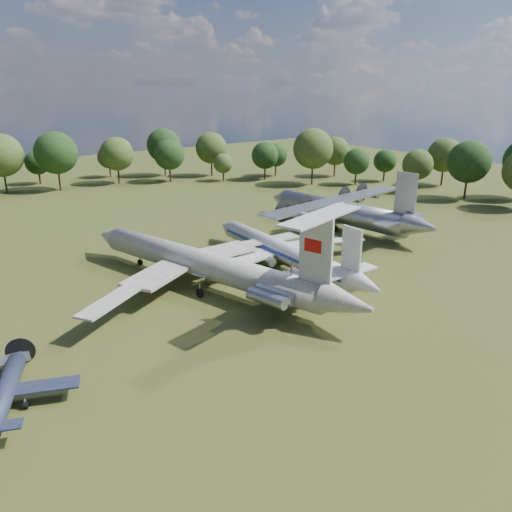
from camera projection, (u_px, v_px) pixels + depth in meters
ground at (194, 301)px, 67.13m from camera, size 300.00×300.00×0.00m
il62_airliner at (204, 269)px, 70.95m from camera, size 54.12×63.13×5.33m
tu104_jet at (283, 255)px, 78.53m from camera, size 34.11×44.16×4.25m
an12_transport at (340, 214)px, 99.79m from camera, size 42.59×46.64×5.66m
small_prop_west at (5, 397)px, 44.43m from camera, size 18.16×20.61×2.51m
person_on_il62 at (292, 269)px, 61.01m from camera, size 0.77×0.70×1.77m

